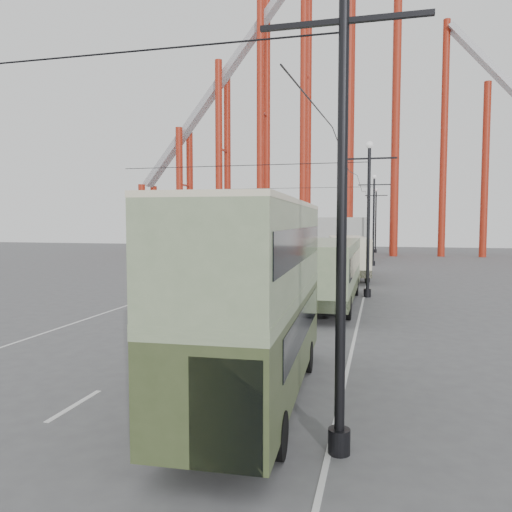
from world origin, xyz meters
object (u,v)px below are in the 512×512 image
(double_decker_bus, at_px, (256,290))
(pedestrian, at_px, (229,304))
(single_decker_green, at_px, (329,269))
(single_decker_cream, at_px, (348,255))
(lamp_post_near, at_px, (344,45))

(double_decker_bus, height_order, pedestrian, double_decker_bus)
(double_decker_bus, height_order, single_decker_green, double_decker_bus)
(single_decker_cream, bearing_deg, pedestrian, -109.20)
(lamp_post_near, bearing_deg, pedestrian, 116.76)
(single_decker_cream, bearing_deg, double_decker_bus, -98.43)
(lamp_post_near, xyz_separation_m, double_decker_bus, (-2.32, 2.45, -5.02))
(single_decker_green, height_order, pedestrian, single_decker_green)
(lamp_post_near, xyz_separation_m, single_decker_green, (-1.97, 17.76, -5.90))
(single_decker_cream, bearing_deg, single_decker_green, -98.10)
(lamp_post_near, relative_size, single_decker_green, 0.88)
(double_decker_bus, bearing_deg, lamp_post_near, -49.20)
(single_decker_cream, xyz_separation_m, pedestrian, (-4.06, -19.51, -1.01))
(double_decker_bus, relative_size, single_decker_cream, 0.88)
(double_decker_bus, bearing_deg, single_decker_green, 86.17)
(pedestrian, bearing_deg, double_decker_bus, 77.03)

